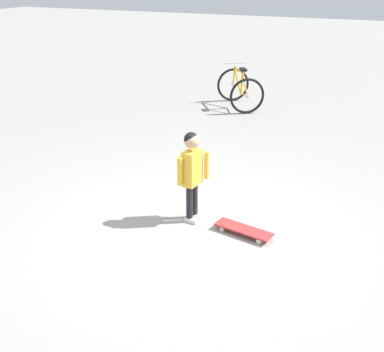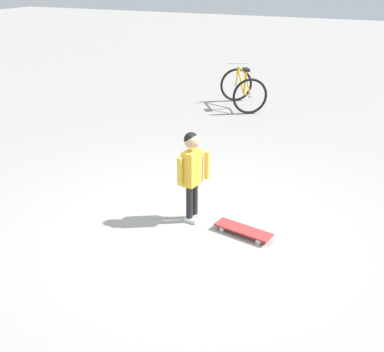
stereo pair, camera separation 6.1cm
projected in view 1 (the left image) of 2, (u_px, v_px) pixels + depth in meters
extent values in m
plane|color=gray|center=(191.00, 231.00, 5.28)|extent=(50.00, 50.00, 0.00)
cylinder|color=black|center=(194.00, 199.00, 5.47)|extent=(0.08, 0.08, 0.42)
cube|color=white|center=(197.00, 216.00, 5.54)|extent=(0.16, 0.10, 0.05)
cylinder|color=black|center=(189.00, 203.00, 5.38)|extent=(0.08, 0.08, 0.42)
cube|color=white|center=(192.00, 220.00, 5.46)|extent=(0.16, 0.10, 0.05)
cube|color=gold|center=(192.00, 168.00, 5.26)|extent=(0.17, 0.26, 0.40)
cylinder|color=gold|center=(207.00, 165.00, 5.34)|extent=(0.06, 0.06, 0.32)
cylinder|color=gold|center=(180.00, 171.00, 5.17)|extent=(0.06, 0.06, 0.32)
sphere|color=tan|center=(192.00, 141.00, 5.13)|extent=(0.17, 0.17, 0.17)
sphere|color=black|center=(191.00, 139.00, 5.13)|extent=(0.16, 0.16, 0.16)
cube|color=#B22D2D|center=(244.00, 229.00, 5.18)|extent=(0.67, 0.31, 0.02)
cube|color=#B7B7BC|center=(262.00, 236.00, 5.07)|extent=(0.05, 0.11, 0.02)
cube|color=#B7B7BC|center=(226.00, 224.00, 5.31)|extent=(0.05, 0.11, 0.02)
cylinder|color=beige|center=(265.00, 235.00, 5.14)|extent=(0.06, 0.04, 0.06)
cylinder|color=beige|center=(259.00, 241.00, 5.02)|extent=(0.06, 0.04, 0.06)
cylinder|color=beige|center=(229.00, 223.00, 5.37)|extent=(0.06, 0.04, 0.06)
cylinder|color=beige|center=(222.00, 229.00, 5.26)|extent=(0.06, 0.04, 0.06)
torus|color=black|center=(233.00, 85.00, 10.30)|extent=(0.61, 0.45, 0.71)
torus|color=black|center=(247.00, 96.00, 9.38)|extent=(0.61, 0.45, 0.71)
cylinder|color=#B7B7BC|center=(233.00, 85.00, 10.30)|extent=(0.08, 0.08, 0.06)
cylinder|color=#B7B7BC|center=(247.00, 96.00, 9.38)|extent=(0.08, 0.08, 0.06)
cylinder|color=gold|center=(238.00, 80.00, 9.92)|extent=(0.33, 0.44, 0.48)
cylinder|color=gold|center=(239.00, 70.00, 9.79)|extent=(0.37, 0.50, 0.06)
cylinder|color=gold|center=(242.00, 83.00, 9.65)|extent=(0.11, 0.14, 0.48)
cylinder|color=gold|center=(244.00, 95.00, 9.59)|extent=(0.27, 0.37, 0.08)
cylinder|color=gold|center=(245.00, 85.00, 9.46)|extent=(0.23, 0.30, 0.40)
cylinder|color=gold|center=(234.00, 76.00, 10.17)|extent=(0.10, 0.13, 0.41)
cube|color=black|center=(243.00, 69.00, 9.49)|extent=(0.21, 0.24, 0.05)
cylinder|color=#B7B7BC|center=(235.00, 63.00, 10.02)|extent=(0.39, 0.29, 0.02)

